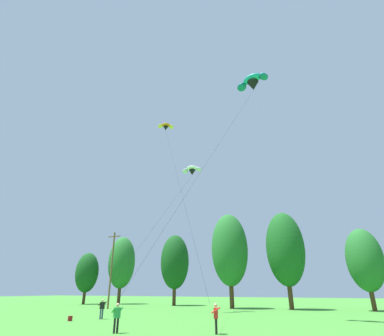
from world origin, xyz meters
TOP-DOWN VIEW (x-y plane):
  - treeline_tree_a at (-32.54, 46.01)m, footprint 4.31×4.31m
  - treeline_tree_b at (-27.12, 49.47)m, footprint 5.18×5.18m
  - treeline_tree_c at (-14.68, 48.69)m, footprint 5.01×5.01m
  - treeline_tree_d at (-2.74, 44.21)m, footprint 5.47×5.47m
  - treeline_tree_e at (5.35, 45.19)m, footprint 5.37×5.37m
  - treeline_tree_f at (15.20, 45.98)m, footprint 4.55×4.55m
  - utility_pole at (-18.30, 35.94)m, footprint 2.20×0.26m
  - kite_flyer_near at (-7.98, 22.78)m, footprint 0.69×0.71m
  - kite_flyer_mid at (-0.56, 15.58)m, footprint 0.74×0.75m
  - kite_flyer_far at (5.13, 17.85)m, footprint 0.67×0.70m
  - parafoil_kite_high_white at (-4.95, 35.51)m, footprint 4.94×13.25m
  - parafoil_kite_mid_teal at (6.79, 26.49)m, footprint 9.65×11.80m
  - parafoil_kite_far_orange at (-7.40, 31.88)m, footprint 13.34×15.07m
  - backpack at (-9.17, 20.26)m, footprint 0.37×0.40m

SIDE VIEW (x-z plane):
  - backpack at x=-9.17m, z-range 0.00..0.40m
  - kite_flyer_near at x=-7.98m, z-range 0.15..1.84m
  - kite_flyer_mid at x=-0.56m, z-range 0.15..1.84m
  - kite_flyer_far at x=5.13m, z-range 0.15..1.84m
  - utility_pole at x=-18.30m, z-range 0.27..10.91m
  - treeline_tree_a at x=-32.54m, z-range 0.98..10.28m
  - treeline_tree_f at x=15.20m, z-range 1.07..11.26m
  - treeline_tree_c at x=-14.68m, z-range 1.25..13.15m
  - treeline_tree_b at x=-27.12m, z-range 1.32..13.83m
  - treeline_tree_e at x=5.35m, z-range 1.40..14.63m
  - treeline_tree_d at x=-2.74m, z-range 1.43..15.03m
  - parafoil_kite_high_white at x=-4.95m, z-range 9.71..27.28m
  - parafoil_kite_mid_teal at x=6.79m, z-range 12.23..35.21m
  - parafoil_kite_far_orange at x=-7.40m, z-range 12.70..36.08m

